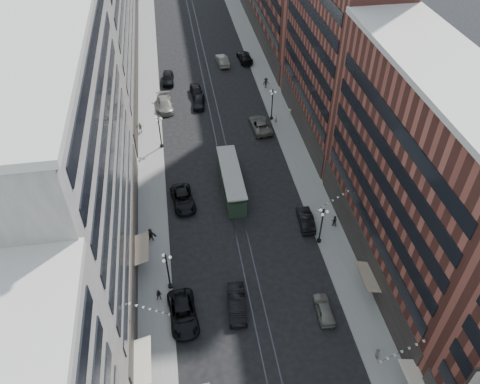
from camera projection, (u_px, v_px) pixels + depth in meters
ground at (217, 124)px, 77.25m from camera, size 220.00×220.00×0.00m
sidewalk_west at (149, 99)px, 83.27m from camera, size 4.00×180.00×0.15m
sidewalk_east at (270, 89)px, 85.89m from camera, size 4.00×180.00×0.15m
rail_west at (206, 94)px, 84.54m from camera, size 0.12×180.00×0.02m
rail_east at (214, 94)px, 84.71m from camera, size 0.12×180.00×0.02m
building_west_mid at (75, 170)px, 46.00m from camera, size 8.00×36.00×28.00m
building_east_mid at (417, 182)px, 47.69m from camera, size 8.00×30.00×24.00m
lamppost_sw_far at (168, 270)px, 50.49m from camera, size 1.03×1.14×5.52m
lamppost_sw_mid at (160, 131)px, 70.41m from camera, size 1.03×1.14×5.52m
lamppost_se_far at (321, 225)px, 55.63m from camera, size 1.03×1.14×5.52m
lamppost_se_mid at (272, 103)px, 76.29m from camera, size 1.03×1.14×5.52m
streetcar at (231, 181)px, 64.06m from camera, size 2.61×11.79×3.26m
car_2 at (183, 314)px, 48.99m from camera, size 3.27×6.36×1.72m
car_4 at (324, 309)px, 49.60m from camera, size 1.90×4.35×1.46m
car_5 at (237, 304)px, 49.90m from camera, size 2.30×5.48×1.76m
pedestrian_2 at (159, 295)px, 50.69m from camera, size 0.75×0.42×1.52m
pedestrian_4 at (378, 354)px, 45.56m from camera, size 0.50×0.92×1.50m
car_7 at (183, 199)px, 62.36m from camera, size 3.42×6.25×1.66m
car_8 at (164, 103)px, 80.74m from camera, size 2.90×5.86×1.64m
car_9 at (168, 78)px, 87.27m from camera, size 2.37×5.32×1.78m
car_10 at (306, 219)px, 59.53m from camera, size 2.03×5.00×1.61m
car_11 at (260, 125)px, 75.66m from camera, size 3.22×6.37×1.73m
car_12 at (245, 57)px, 93.95m from camera, size 2.77×6.11×1.74m
car_13 at (197, 91)px, 83.64m from camera, size 2.47×5.19×1.71m
car_14 at (222, 60)px, 92.76m from camera, size 2.39×5.54×1.77m
pedestrian_5 at (150, 235)px, 57.20m from camera, size 1.74×1.06×1.81m
pedestrian_6 at (140, 127)px, 74.63m from camera, size 1.13×0.56×1.89m
pedestrian_7 at (334, 221)px, 59.12m from camera, size 0.87×0.61×1.62m
pedestrian_8 at (276, 119)px, 76.63m from camera, size 0.75×0.60×1.78m
pedestrian_9 at (266, 83)px, 85.47m from camera, size 1.33×0.80×1.93m
car_extra_0 at (199, 102)px, 81.08m from camera, size 2.57×5.07×1.66m
car_extra_1 at (165, 104)px, 80.37m from camera, size 3.07×6.21×1.74m
pedestrian_extra_0 at (289, 113)px, 77.97m from camera, size 0.54×1.11×1.66m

